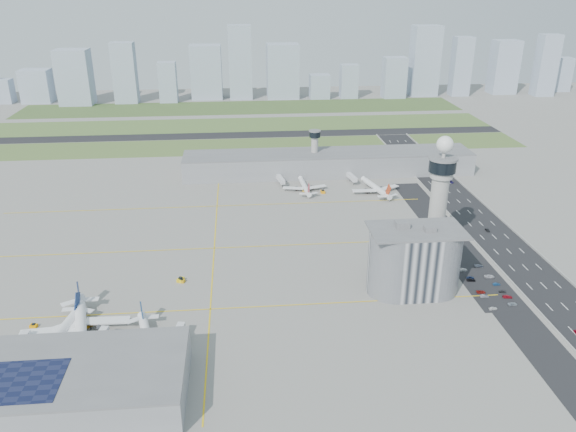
{
  "coord_description": "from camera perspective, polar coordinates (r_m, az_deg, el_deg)",
  "views": [
    {
      "loc": [
        -25.37,
        -240.86,
        133.21
      ],
      "look_at": [
        0.0,
        35.0,
        15.0
      ],
      "focal_mm": 35.0,
      "sensor_mm": 36.0,
      "label": 1
    }
  ],
  "objects": [
    {
      "name": "car_lot_1",
      "position": [
        270.57,
        19.32,
        -7.68
      ],
      "size": [
        3.87,
        1.47,
        1.26
      ],
      "primitive_type": "imported",
      "rotation": [
        0.0,
        0.0,
        1.61
      ],
      "color": "slate",
      "rests_on": "ground"
    },
    {
      "name": "car_lot_6",
      "position": [
        268.95,
        21.85,
        -8.3
      ],
      "size": [
        4.15,
        2.04,
        1.13
      ],
      "primitive_type": "imported",
      "rotation": [
        0.0,
        0.0,
        1.61
      ],
      "color": "#919EAA",
      "rests_on": "ground"
    },
    {
      "name": "car_lot_5",
      "position": [
        290.06,
        17.36,
        -5.24
      ],
      "size": [
        3.89,
        1.49,
        1.26
      ],
      "primitive_type": "imported",
      "rotation": [
        0.0,
        0.0,
        1.61
      ],
      "color": "#BCBCBD",
      "rests_on": "ground"
    },
    {
      "name": "skyline_bldg_8",
      "position": [
        678.64,
        -4.88,
        15.28
      ],
      "size": [
        26.33,
        21.06,
        83.39
      ],
      "primitive_type": "cube",
      "color": "#9EADC1",
      "rests_on": "ground"
    },
    {
      "name": "jet_bridge_near_2",
      "position": [
        223.84,
        -11.64,
        -13.06
      ],
      "size": [
        5.39,
        14.31,
        5.7
      ],
      "primitive_type": null,
      "rotation": [
        0.0,
        0.0,
        1.4
      ],
      "color": "silver",
      "rests_on": "ground"
    },
    {
      "name": "car_lot_7",
      "position": [
        273.72,
        21.4,
        -7.63
      ],
      "size": [
        4.54,
        2.26,
        1.27
      ],
      "primitive_type": "imported",
      "rotation": [
        0.0,
        0.0,
        1.46
      ],
      "color": "#A71221",
      "rests_on": "ground"
    },
    {
      "name": "skyline_bldg_6",
      "position": [
        672.44,
        -12.11,
        13.15
      ],
      "size": [
        20.04,
        16.03,
        45.2
      ],
      "primitive_type": "cube",
      "color": "#9EADC1",
      "rests_on": "ground"
    },
    {
      "name": "barrier_right",
      "position": [
        315.32,
        24.75,
        -4.05
      ],
      "size": [
        0.6,
        500.0,
        1.2
      ],
      "primitive_type": "cube",
      "color": "#9E9E99",
      "rests_on": "ground"
    },
    {
      "name": "airplane_far_b",
      "position": [
        380.32,
        8.89,
        3.22
      ],
      "size": [
        42.49,
        46.95,
        11.24
      ],
      "primitive_type": null,
      "rotation": [
        0.0,
        0.0,
        1.81
      ],
      "color": "white",
      "rests_on": "ground"
    },
    {
      "name": "skyline_bldg_14",
      "position": [
        726.59,
        17.17,
        14.31
      ],
      "size": [
        21.59,
        17.28,
        68.75
      ],
      "primitive_type": "cube",
      "color": "#9EADC1",
      "rests_on": "ground"
    },
    {
      "name": "landside_road",
      "position": [
        290.41,
        18.92,
        -5.55
      ],
      "size": [
        18.0,
        260.0,
        0.08
      ],
      "primitive_type": "cube",
      "color": "black",
      "rests_on": "ground"
    },
    {
      "name": "skyline_bldg_2",
      "position": [
        731.65,
        -27.04,
        11.23
      ],
      "size": [
        22.81,
        18.25,
        26.79
      ],
      "primitive_type": "cube",
      "color": "#9EADC1",
      "rests_on": "ground"
    },
    {
      "name": "tug_0",
      "position": [
        258.13,
        -24.44,
        -10.08
      ],
      "size": [
        3.13,
        2.39,
        1.66
      ],
      "primitive_type": null,
      "rotation": [
        0.0,
        0.0,
        -1.73
      ],
      "color": "#FB9B00",
      "rests_on": "ground"
    },
    {
      "name": "car_hw_1",
      "position": [
        338.62,
        19.59,
        -1.36
      ],
      "size": [
        1.51,
        3.93,
        1.28
      ],
      "primitive_type": "imported",
      "rotation": [
        0.0,
        0.0,
        0.04
      ],
      "color": "black",
      "rests_on": "ground"
    },
    {
      "name": "jet_bridge_far_0",
      "position": [
        395.94,
        -1.0,
        3.88
      ],
      "size": [
        5.39,
        14.31,
        5.7
      ],
      "primitive_type": null,
      "rotation": [
        0.0,
        0.0,
        -1.4
      ],
      "color": "silver",
      "rests_on": "ground"
    },
    {
      "name": "skyline_bldg_13",
      "position": [
        717.21,
        13.69,
        15.07
      ],
      "size": [
        32.26,
        25.81,
        81.2
      ],
      "primitive_type": "cube",
      "color": "#9EADC1",
      "rests_on": "ground"
    },
    {
      "name": "skyline_bldg_12",
      "position": [
        696.89,
        10.73,
        13.66
      ],
      "size": [
        26.14,
        20.92,
        46.89
      ],
      "primitive_type": "cube",
      "color": "#9EADC1",
      "rests_on": "ground"
    },
    {
      "name": "highway",
      "position": [
        308.95,
        22.47,
        -4.32
      ],
      "size": [
        28.0,
        500.0,
        0.1
      ],
      "primitive_type": "cube",
      "color": "black",
      "rests_on": "ground"
    },
    {
      "name": "skyline_bldg_11",
      "position": [
        686.99,
        6.21,
        13.45
      ],
      "size": [
        20.22,
        16.18,
        38.97
      ],
      "primitive_type": "cube",
      "color": "#9EADC1",
      "rests_on": "ground"
    },
    {
      "name": "admin_building",
      "position": [
        260.36,
        12.68,
        -4.43
      ],
      "size": [
        42.0,
        24.0,
        33.5
      ],
      "color": "#B2B2B7",
      "rests_on": "ground"
    },
    {
      "name": "near_terminal",
      "position": [
        212.68,
        -22.06,
        -15.49
      ],
      "size": [
        84.0,
        42.0,
        13.0
      ],
      "color": "gray",
      "rests_on": "ground"
    },
    {
      "name": "skyline_bldg_9",
      "position": [
        683.15,
        -0.54,
        14.51
      ],
      "size": [
        36.96,
        29.57,
        62.11
      ],
      "primitive_type": "cube",
      "color": "#9EADC1",
      "rests_on": "ground"
    },
    {
      "name": "skyline_bldg_10",
      "position": [
        682.34,
        3.22,
        13.0
      ],
      "size": [
        23.01,
        18.41,
        27.75
      ],
      "primitive_type": "cube",
      "color": "#9EADC1",
      "rests_on": "ground"
    },
    {
      "name": "tug_4",
      "position": [
        378.31,
        1.74,
        2.63
      ],
      "size": [
        3.9,
        3.66,
        1.87
      ],
      "primitive_type": null,
      "rotation": [
        0.0,
        0.0,
        -2.19
      ],
      "color": "gold",
      "rests_on": "ground"
    },
    {
      "name": "jet_bridge_near_0",
      "position": [
        238.79,
        -26.45,
        -12.76
      ],
      "size": [
        5.39,
        14.31,
        5.7
      ],
      "primitive_type": null,
      "rotation": [
        0.0,
        0.0,
        1.4
      ],
      "color": "silver",
      "rests_on": "ground"
    },
    {
      "name": "tug_5",
      "position": [
        376.32,
        3.56,
        2.5
      ],
      "size": [
        2.94,
        3.94,
        2.13
      ],
      "primitive_type": null,
      "rotation": [
        0.0,
        0.0,
        0.12
      ],
      "color": "orange",
      "rests_on": "ground"
    },
    {
      "name": "grass_strip_2",
      "position": [
        635.0,
        -4.74,
        10.93
      ],
      "size": [
        480.0,
        70.0,
        0.08
      ],
      "primitive_type": "cube",
      "color": "#435B2B",
      "rests_on": "ground"
    },
    {
      "name": "airplane_near_c",
      "position": [
        228.06,
        -14.08,
        -11.78
      ],
      "size": [
        41.71,
        45.74,
        10.77
      ],
      "primitive_type": null,
      "rotation": [
        0.0,
        0.0,
        -1.3
      ],
      "color": "white",
      "rests_on": "ground"
    },
    {
      "name": "taxiway_line_h_1",
      "position": [
        302.19,
        -7.5,
        -3.26
      ],
      "size": [
        260.0,
        0.6,
        0.01
      ],
      "primitive_type": "cube",
      "color": "yellow",
      "rests_on": "ground"
    },
    {
      "name": "skyline_bldg_3",
      "position": [
        718.78,
        -24.16,
        11.96
      ],
      "size": [
        32.3,
        25.84,
        36.93
      ],
      "primitive_type": "cube",
      "color": "#9EADC1",
      "rests_on": "ground"
    },
    {
      "name": "skyline_bldg_17",
      "position": [
        804.2,
        25.94,
        12.82
      ],
      "size": [
        22.64,
        18.11,
        41.06
      ],
      "primitive_type": "cube",
      "color": "#9EADC1",
      "rests_on": "ground"
    },
    {
      "name": "car_lot_2",
      "position": [
        273.53,
        19.01,
        -7.3
      ],
      "size": [
        4.33,
        2.31,
        1.16
      ],
      "primitive_type": "imported",
      "rotation": [
        0.0,
        0.0,
        1.48
      ],
      "color": "maroon",
      "rests_on": "ground"
    },
    {
      "name": "tug_2",
      "position": [
        271.94,
        -10.78,
        -6.46
      ],
      "size": [
        3.66,
        3.1,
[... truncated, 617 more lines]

